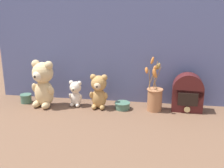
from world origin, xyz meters
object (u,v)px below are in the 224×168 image
decorative_tin_tall (122,106)px  teddy_bear_medium (99,91)px  teddy_bear_small (76,93)px  vintage_radio (188,93)px  decorative_tin_short (26,98)px  flower_vase (155,97)px  teddy_bear_large (43,83)px

decorative_tin_tall → teddy_bear_medium: bearing=-177.9°
teddy_bear_medium → teddy_bear_small: 0.16m
vintage_radio → decorative_tin_short: 1.08m
flower_vase → decorative_tin_tall: flower_vase is taller
decorative_tin_tall → decorative_tin_short: bearing=178.8°
vintage_radio → decorative_tin_short: vintage_radio is taller
teddy_bear_small → vintage_radio: 0.73m
teddy_bear_small → flower_vase: bearing=0.1°
teddy_bear_medium → flower_vase: flower_vase is taller
teddy_bear_medium → decorative_tin_tall: (0.15, 0.01, -0.10)m
decorative_tin_tall → teddy_bear_large: bearing=-176.7°
decorative_tin_tall → decorative_tin_short: size_ratio=1.29×
flower_vase → decorative_tin_short: bearing=179.8°
teddy_bear_large → decorative_tin_short: size_ratio=4.01×
teddy_bear_large → decorative_tin_short: (-0.15, 0.04, -0.13)m
flower_vase → teddy_bear_large: bearing=-176.7°
vintage_radio → decorative_tin_short: (-1.08, -0.02, -0.09)m
teddy_bear_small → decorative_tin_short: bearing=179.4°
teddy_bear_medium → flower_vase: (0.36, 0.02, -0.03)m
decorative_tin_short → teddy_bear_small: bearing=-0.6°
teddy_bear_large → vintage_radio: size_ratio=1.28×
teddy_bear_medium → decorative_tin_short: bearing=177.8°
teddy_bear_medium → decorative_tin_tall: 0.18m
teddy_bear_large → decorative_tin_tall: teddy_bear_large is taller
vintage_radio → teddy_bear_small: bearing=-177.7°
teddy_bear_small → decorative_tin_tall: 0.32m
teddy_bear_small → decorative_tin_tall: size_ratio=1.75×
teddy_bear_medium → decorative_tin_short: 0.52m
flower_vase → vintage_radio: 0.21m
teddy_bear_small → teddy_bear_large: bearing=-168.8°
vintage_radio → decorative_tin_tall: (-0.41, -0.04, -0.09)m
vintage_radio → decorative_tin_tall: bearing=-174.5°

